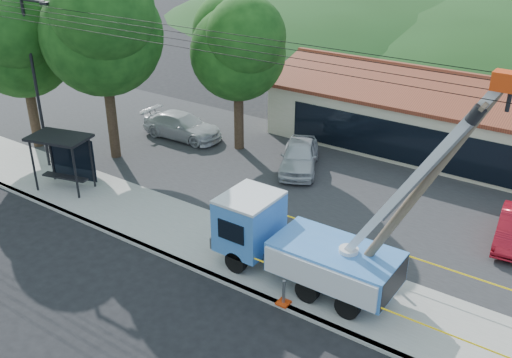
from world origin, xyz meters
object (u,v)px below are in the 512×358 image
at_px(utility_truck, 300,243).
at_px(car_white, 183,139).
at_px(leaning_pole, 420,189).
at_px(car_silver, 299,171).
at_px(car_red, 512,245).
at_px(bus_shelter, 63,149).

relative_size(utility_truck, car_white, 1.87).
bearing_deg(leaning_pole, car_silver, 137.88).
bearing_deg(car_red, car_silver, 167.44).
bearing_deg(car_red, utility_truck, -136.10).
relative_size(car_silver, car_white, 0.90).
height_order(utility_truck, car_white, utility_truck).
bearing_deg(leaning_pole, utility_truck, -176.12).
xyz_separation_m(car_silver, car_white, (-8.28, -0.04, 0.00)).
relative_size(leaning_pole, bus_shelter, 2.73).
height_order(leaning_pole, car_white, leaning_pole).
bearing_deg(car_white, leaning_pole, -118.50).
distance_m(utility_truck, car_white, 16.00).
bearing_deg(leaning_pole, car_white, 154.67).
xyz_separation_m(utility_truck, leaning_pole, (4.06, 0.28, 3.29)).
xyz_separation_m(leaning_pole, car_red, (2.06, 7.11, -4.97)).
bearing_deg(car_white, car_silver, -92.89).
relative_size(car_red, car_white, 0.78).
xyz_separation_m(leaning_pole, car_white, (-17.48, 8.27, -4.97)).
height_order(car_red, car_white, car_white).
distance_m(utility_truck, car_silver, 10.15).
xyz_separation_m(bus_shelter, car_white, (0.11, 8.50, -2.21)).
bearing_deg(car_silver, bus_shelter, -159.81).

